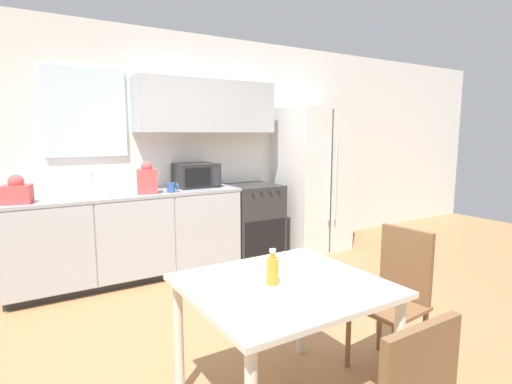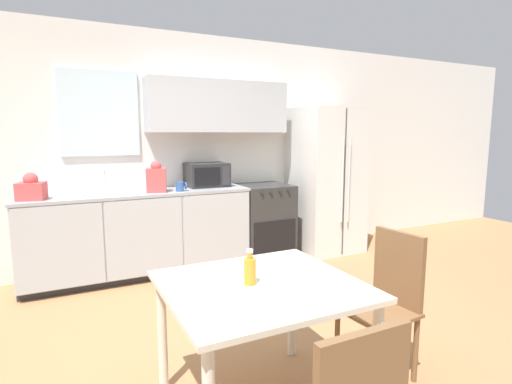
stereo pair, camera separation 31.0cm
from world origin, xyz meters
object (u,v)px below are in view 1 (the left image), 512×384
Objects in this scene: refrigerator at (312,179)px; dining_table at (283,301)px; oven_range at (252,221)px; dining_chair_side at (397,288)px; microwave at (196,175)px; drink_bottle at (273,270)px; coffee_mug at (172,187)px.

refrigerator reaches higher than dining_table.
oven_range is 0.99× the size of dining_chair_side.
drink_bottle is at bearing -104.58° from microwave.
oven_range is 2.59m from dining_chair_side.
microwave is at bearing 0.62° from dining_chair_side.
coffee_mug is (-0.39, -0.26, -0.09)m from microwave.
oven_range is 4.71× the size of drink_bottle.
dining_table is at bearing -103.23° from microwave.
microwave is 0.47m from coffee_mug.
refrigerator is 1.83× the size of dining_table.
drink_bottle is (-0.28, -2.33, -0.16)m from coffee_mug.
drink_bottle is at bearing -96.91° from coffee_mug.
refrigerator reaches higher than microwave.
microwave reaches higher than oven_range.
refrigerator is at bearing -33.36° from dining_chair_side.
dining_chair_side is at bearing -99.45° from oven_range.
microwave is 2.68m from drink_bottle.
dining_table is 5.27× the size of drink_bottle.
coffee_mug is at bearing -146.81° from microwave.
microwave reaches higher than dining_chair_side.
coffee_mug reaches higher than oven_range.
dining_chair_side is at bearing -74.35° from coffee_mug.
drink_bottle is at bearing -133.11° from refrigerator.
coffee_mug is at bearing -171.48° from oven_range.
microwave is 2.71m from dining_table.
coffee_mug reaches higher than dining_table.
oven_range is 0.49× the size of refrigerator.
coffee_mug is 2.35m from drink_bottle.
dining_table is (-0.61, -2.60, -0.43)m from microwave.
microwave is at bearing 76.77° from dining_table.
dining_table is 0.19m from drink_bottle.
refrigerator is at bearing 47.87° from dining_table.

